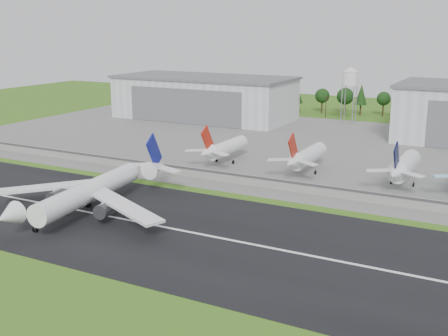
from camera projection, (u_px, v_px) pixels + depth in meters
The scene contains 14 objects.
ground at pixel (150, 242), 132.49m from camera, with size 600.00×600.00×0.00m, color #2D5B15.
runway at pixel (173, 229), 141.04m from camera, with size 320.00×60.00×0.10m, color black.
runway_centerline at pixel (173, 229), 141.02m from camera, with size 220.00×1.00×0.02m, color white.
apron at pixel (316, 148), 235.20m from camera, with size 320.00×150.00×0.10m, color slate.
blast_fence at pixel (250, 180), 179.11m from camera, with size 240.00×0.61×3.50m.
hangar_west at pixel (204, 97), 307.17m from camera, with size 97.00×44.00×23.20m.
water_tower at pixel (350, 76), 287.09m from camera, with size 8.40×8.40×29.40m.
utility_poles at pixel (365, 120), 303.70m from camera, with size 230.00×3.00×12.00m, color black, non-canonical shape.
treeline at pixel (371, 116), 316.54m from camera, with size 320.00×16.00×22.00m, color black, non-canonical shape.
main_airliner at pixel (89, 196), 151.58m from camera, with size 56.81×59.24×18.17m.
ground_vehicle at pixel (65, 211), 152.60m from camera, with size 1.95×4.23×1.18m, color #A2E61B.
parked_jet_red_a at pixel (223, 148), 206.16m from camera, with size 7.36×31.29×16.41m.
parked_jet_red_b at pixel (305, 157), 191.71m from camera, with size 7.36×31.29×16.58m.
parked_jet_navy at pixel (403, 167), 176.88m from camera, with size 7.36×31.29×16.87m.
Camera 1 is at (73.72, -101.36, 49.62)m, focal length 45.00 mm.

